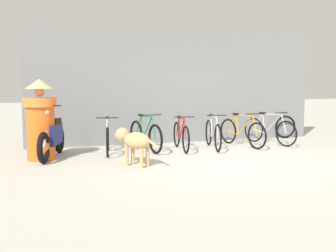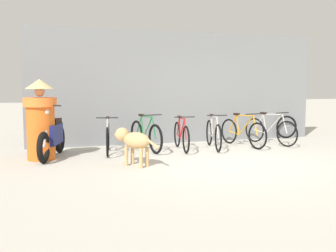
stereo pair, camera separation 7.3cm
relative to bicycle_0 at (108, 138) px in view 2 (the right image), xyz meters
name	(u,v)px [view 2 (the right image)]	position (x,y,z in m)	size (l,w,h in m)	color
ground_plane	(230,163)	(2.08, -1.82, -0.34)	(60.00, 60.00, 0.00)	#B7B2A5
shop_wall_back	(179,88)	(2.08, 1.19, 1.09)	(7.75, 0.20, 2.87)	slate
bicycle_0	(108,138)	(0.00, 0.00, 0.00)	(0.46, 1.57, 0.83)	black
bicycle_1	(146,135)	(0.88, 0.10, 0.01)	(0.48, 1.67, 0.86)	black
bicycle_2	(181,136)	(1.69, -0.09, -0.01)	(0.46, 1.57, 0.81)	black
bicycle_3	(213,134)	(2.49, -0.10, 0.00)	(0.51, 1.66, 0.83)	black
bicycle_4	(242,132)	(3.32, 0.00, 0.00)	(0.49, 1.70, 0.84)	black
bicycle_5	(270,131)	(4.16, 0.10, 0.01)	(0.61, 1.61, 0.84)	black
motorcycle	(52,137)	(-1.19, -0.19, 0.09)	(0.68, 1.77, 1.11)	black
stray_dog	(133,140)	(0.24, -1.49, 0.13)	(0.72, 0.92, 0.70)	tan
person_in_robes	(41,119)	(-1.40, -0.34, 0.48)	(0.74, 0.74, 1.62)	orange
spare_tire_left	(286,127)	(5.22, 0.94, -0.02)	(0.65, 0.09, 0.65)	black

